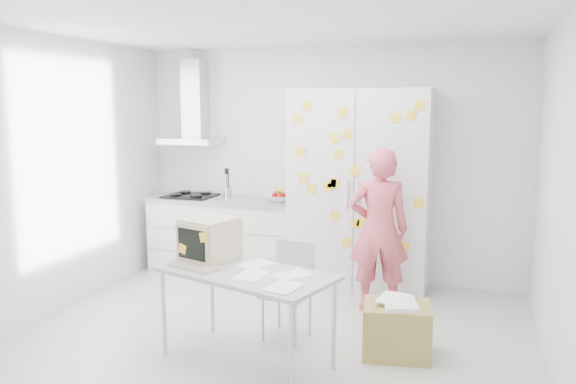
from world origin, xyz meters
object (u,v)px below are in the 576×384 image
(person, at_px, (379,230))
(chair, at_px, (290,283))
(desk, at_px, (222,254))
(cardboard_box, at_px, (397,329))

(person, height_order, chair, person)
(person, height_order, desk, person)
(person, bearing_deg, desk, 37.29)
(chair, xyz_separation_m, cardboard_box, (0.95, -0.10, -0.25))
(cardboard_box, bearing_deg, desk, -164.38)
(person, xyz_separation_m, chair, (-0.62, -0.89, -0.34))
(person, xyz_separation_m, cardboard_box, (0.33, -1.00, -0.59))
(person, bearing_deg, chair, 39.55)
(desk, height_order, chair, desk)
(cardboard_box, bearing_deg, person, 108.08)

